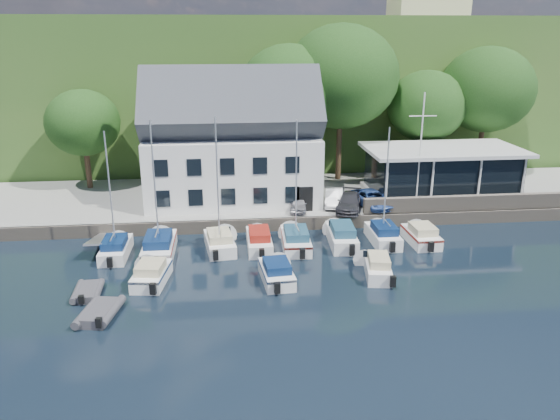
% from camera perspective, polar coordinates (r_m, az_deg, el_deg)
% --- Properties ---
extents(ground, '(180.00, 180.00, 0.00)m').
position_cam_1_polar(ground, '(32.71, 8.50, -8.59)').
color(ground, black).
rests_on(ground, ground).
extents(quay, '(60.00, 13.00, 1.00)m').
position_cam_1_polar(quay, '(48.45, 3.43, 1.24)').
color(quay, gray).
rests_on(quay, ground).
extents(quay_face, '(60.00, 0.30, 1.00)m').
position_cam_1_polar(quay_face, '(42.38, 4.87, -1.32)').
color(quay_face, '#6E6558').
rests_on(quay_face, ground).
extents(hillside, '(160.00, 75.00, 16.00)m').
position_cam_1_polar(hillside, '(90.74, -1.22, 14.07)').
color(hillside, '#2D551F').
rests_on(hillside, ground).
extents(field_patch, '(50.00, 30.00, 0.30)m').
position_cam_1_polar(field_patch, '(99.44, 3.19, 19.11)').
color(field_patch, '#4F5D2E').
rests_on(field_patch, hillside).
extents(harbor_building, '(14.40, 8.20, 8.70)m').
position_cam_1_polar(harbor_building, '(45.63, -5.00, 6.43)').
color(harbor_building, silver).
rests_on(harbor_building, quay).
extents(club_pavilion, '(13.20, 7.20, 4.10)m').
position_cam_1_polar(club_pavilion, '(49.40, 16.50, 3.92)').
color(club_pavilion, black).
rests_on(club_pavilion, quay).
extents(seawall, '(18.00, 0.50, 1.20)m').
position_cam_1_polar(seawall, '(46.15, 19.61, 0.74)').
color(seawall, '#6E6558').
rests_on(seawall, quay).
extents(gangway, '(1.20, 6.00, 1.40)m').
position_cam_1_polar(gangway, '(40.88, -17.98, -3.69)').
color(gangway, silver).
rests_on(gangway, ground).
extents(car_silver, '(1.88, 3.38, 1.09)m').
position_cam_1_polar(car_silver, '(43.34, 1.96, 0.64)').
color(car_silver, '#AAA9AE').
rests_on(car_silver, quay).
extents(car_white, '(2.22, 4.20, 1.32)m').
position_cam_1_polar(car_white, '(44.86, 5.66, 1.33)').
color(car_white, silver).
rests_on(car_white, quay).
extents(car_dgrey, '(3.14, 4.83, 1.30)m').
position_cam_1_polar(car_dgrey, '(43.79, 7.26, 0.84)').
color(car_dgrey, '#2E2D32').
rests_on(car_dgrey, quay).
extents(car_blue, '(2.46, 4.36, 1.41)m').
position_cam_1_polar(car_blue, '(44.87, 9.58, 1.22)').
color(car_blue, '#2F4E91').
rests_on(car_blue, quay).
extents(flagpole, '(2.19, 0.20, 9.14)m').
position_cam_1_polar(flagpole, '(44.96, 14.44, 6.03)').
color(flagpole, silver).
rests_on(flagpole, quay).
extents(tree_0, '(6.48, 6.48, 8.85)m').
position_cam_1_polar(tree_0, '(51.81, -19.72, 6.94)').
color(tree_0, '#16330F').
rests_on(tree_0, quay).
extents(tree_1, '(6.76, 6.76, 9.24)m').
position_cam_1_polar(tree_1, '(51.21, -10.68, 7.79)').
color(tree_1, '#16330F').
rests_on(tree_1, quay).
extents(tree_2, '(9.23, 9.23, 12.62)m').
position_cam_1_polar(tree_2, '(50.43, 0.95, 9.89)').
color(tree_2, '#16330F').
rests_on(tree_2, quay).
extents(tree_3, '(10.50, 10.50, 14.35)m').
position_cam_1_polar(tree_3, '(51.81, 6.33, 10.97)').
color(tree_3, '#16330F').
rests_on(tree_3, quay).
extents(tree_4, '(7.45, 7.45, 10.18)m').
position_cam_1_polar(tree_4, '(54.63, 14.91, 8.64)').
color(tree_4, '#16330F').
rests_on(tree_4, quay).
extents(tree_5, '(9.01, 9.01, 12.31)m').
position_cam_1_polar(tree_5, '(57.29, 20.56, 9.61)').
color(tree_5, '#16330F').
rests_on(tree_5, quay).
extents(boat_r1_0, '(1.93, 6.04, 8.24)m').
position_cam_1_polar(boat_r1_0, '(37.73, -17.27, 1.20)').
color(boat_r1_0, white).
rests_on(boat_r1_0, ground).
extents(boat_r1_1, '(2.27, 7.15, 9.47)m').
position_cam_1_polar(boat_r1_1, '(36.95, -12.94, 2.22)').
color(boat_r1_1, white).
rests_on(boat_r1_1, ground).
extents(boat_r1_2, '(2.72, 6.13, 8.61)m').
position_cam_1_polar(boat_r1_2, '(37.27, -6.52, 2.01)').
color(boat_r1_2, white).
rests_on(boat_r1_2, ground).
extents(boat_r1_3, '(1.85, 6.36, 1.45)m').
position_cam_1_polar(boat_r1_3, '(38.52, -2.20, -2.96)').
color(boat_r1_3, white).
rests_on(boat_r1_3, ground).
extents(boat_r1_4, '(2.34, 6.69, 8.81)m').
position_cam_1_polar(boat_r1_4, '(37.46, 1.70, 2.37)').
color(boat_r1_4, white).
rests_on(boat_r1_4, ground).
extents(boat_r1_5, '(2.33, 6.98, 1.55)m').
position_cam_1_polar(boat_r1_5, '(39.44, 6.46, -2.47)').
color(boat_r1_5, white).
rests_on(boat_r1_5, ground).
extents(boat_r1_6, '(1.92, 6.03, 9.03)m').
position_cam_1_polar(boat_r1_6, '(39.01, 11.03, 2.85)').
color(boat_r1_6, white).
rests_on(boat_r1_6, ground).
extents(boat_r1_7, '(2.12, 5.43, 1.44)m').
position_cam_1_polar(boat_r1_7, '(40.64, 14.55, -2.41)').
color(boat_r1_7, white).
rests_on(boat_r1_7, ground).
extents(boat_r2_0, '(2.70, 5.39, 1.38)m').
position_cam_1_polar(boat_r2_0, '(34.25, -13.29, -6.33)').
color(boat_r2_0, white).
rests_on(boat_r2_0, ground).
extents(boat_r2_2, '(2.35, 5.53, 1.36)m').
position_cam_1_polar(boat_r2_2, '(33.60, -0.37, -6.32)').
color(boat_r2_2, white).
rests_on(boat_r2_2, ground).
extents(boat_r2_3, '(2.51, 5.66, 1.39)m').
position_cam_1_polar(boat_r2_3, '(34.86, 10.15, -5.66)').
color(boat_r2_3, white).
rests_on(boat_r2_3, ground).
extents(dinghy_0, '(1.75, 2.80, 0.64)m').
position_cam_1_polar(dinghy_0, '(33.85, -19.47, -7.93)').
color(dinghy_0, '#3A3A3F').
rests_on(dinghy_0, ground).
extents(dinghy_1, '(2.45, 3.45, 0.74)m').
position_cam_1_polar(dinghy_1, '(31.24, -18.34, -9.98)').
color(dinghy_1, '#3A3A3F').
rests_on(dinghy_1, ground).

